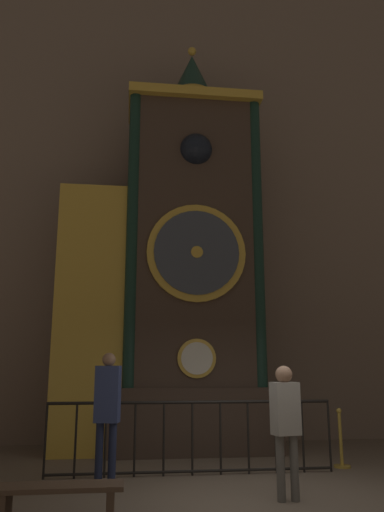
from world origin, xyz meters
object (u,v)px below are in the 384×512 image
at_px(visitor_near, 107,406).
at_px(stanchion_post, 341,448).
at_px(clock_tower, 172,272).
at_px(visitor_bench, 59,497).
at_px(visitor_far, 286,418).

height_order(visitor_near, stanchion_post, visitor_near).
distance_m(clock_tower, visitor_bench, 5.91).
height_order(visitor_near, visitor_bench, visitor_near).
bearing_deg(visitor_near, visitor_far, -10.43).
bearing_deg(stanchion_post, visitor_near, -164.64).
relative_size(clock_tower, visitor_far, 5.46).
relative_size(visitor_near, visitor_far, 1.11).
height_order(clock_tower, visitor_bench, clock_tower).
height_order(clock_tower, visitor_far, clock_tower).
bearing_deg(clock_tower, stanchion_post, -35.05).
bearing_deg(visitor_far, clock_tower, 93.74).
relative_size(visitor_far, visitor_bench, 1.23).
distance_m(visitor_near, visitor_far, 2.49).
bearing_deg(stanchion_post, visitor_far, -128.47).
height_order(visitor_far, visitor_bench, visitor_far).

